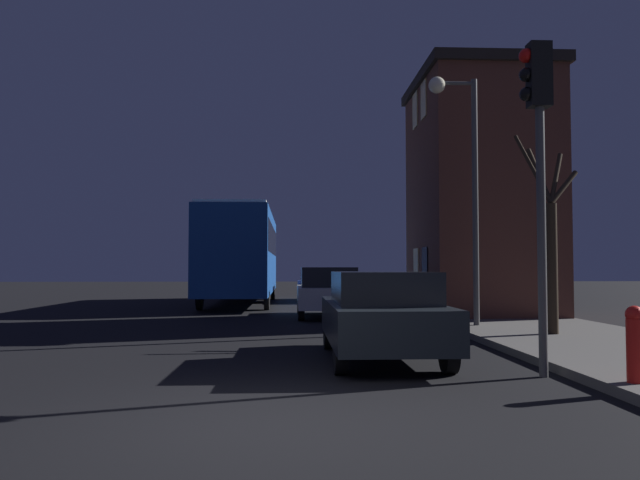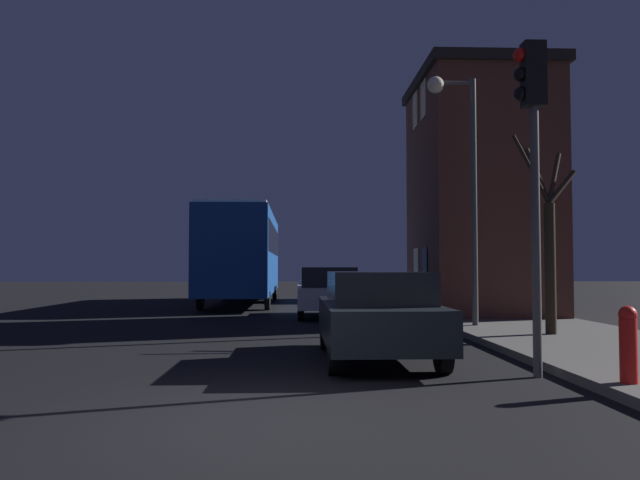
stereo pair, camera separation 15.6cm
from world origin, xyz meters
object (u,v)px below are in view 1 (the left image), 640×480
at_px(bare_tree, 551,241).
at_px(fire_hydrant, 635,342).
at_px(car_mid_lane, 328,291).
at_px(car_near_lane, 381,314).
at_px(bus, 242,250).
at_px(car_far_lane, 318,285).
at_px(traffic_light, 538,137).
at_px(streetlamp, 461,157).

relative_size(bare_tree, fire_hydrant, 4.68).
bearing_deg(car_mid_lane, car_near_lane, -87.69).
distance_m(bus, car_far_lane, 4.13).
height_order(car_far_lane, fire_hydrant, car_far_lane).
bearing_deg(car_near_lane, bare_tree, 34.03).
distance_m(car_near_lane, fire_hydrant, 3.83).
height_order(traffic_light, fire_hydrant, traffic_light).
relative_size(traffic_light, car_far_lane, 1.05).
bearing_deg(fire_hydrant, car_near_lane, 132.92).
height_order(traffic_light, car_far_lane, traffic_light).
distance_m(bare_tree, bus, 14.85).
distance_m(car_mid_lane, fire_hydrant, 11.94).
bearing_deg(bus, car_mid_lane, -65.20).
bearing_deg(car_far_lane, traffic_light, -83.47).
bearing_deg(car_near_lane, traffic_light, -39.94).
bearing_deg(streetlamp, bare_tree, -54.70).
relative_size(bare_tree, bus, 0.38).
relative_size(bus, car_mid_lane, 2.79).
bearing_deg(bare_tree, car_far_lane, 105.56).
xyz_separation_m(traffic_light, car_far_lane, (-2.20, 19.26, -2.58)).
bearing_deg(bare_tree, traffic_light, -114.71).
height_order(bus, car_mid_lane, bus).
height_order(bare_tree, car_mid_lane, bare_tree).
xyz_separation_m(car_near_lane, car_far_lane, (-0.25, 17.63, -0.04)).
bearing_deg(traffic_light, bare_tree, 65.29).
bearing_deg(car_mid_lane, traffic_light, -77.51).
distance_m(traffic_light, bare_tree, 4.88).
bearing_deg(car_near_lane, fire_hydrant, -47.08).
bearing_deg(traffic_light, fire_hydrant, -60.72).
distance_m(traffic_light, car_near_lane, 3.60).
bearing_deg(bare_tree, car_near_lane, -145.97).
bearing_deg(car_far_lane, bare_tree, -74.44).
height_order(bus, car_far_lane, bus).
relative_size(traffic_light, bus, 0.42).
xyz_separation_m(traffic_light, car_mid_lane, (-2.30, 10.39, -2.52)).
bearing_deg(streetlamp, car_far_lane, 102.23).
xyz_separation_m(traffic_light, bus, (-5.43, 17.16, -1.09)).
bearing_deg(bare_tree, bus, 119.87).
relative_size(streetlamp, fire_hydrant, 6.53).
bearing_deg(streetlamp, traffic_light, -95.90).
height_order(bus, fire_hydrant, bus).
bearing_deg(streetlamp, bus, 118.88).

